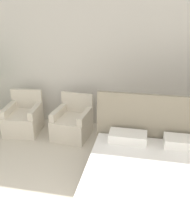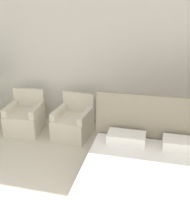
# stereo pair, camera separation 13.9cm
# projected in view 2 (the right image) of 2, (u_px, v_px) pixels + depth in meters

# --- Properties ---
(wall_back) EXTENTS (10.00, 0.06, 2.90)m
(wall_back) POSITION_uv_depth(u_px,v_px,m) (85.00, 55.00, 4.89)
(wall_back) COLOR silver
(wall_back) RESTS_ON ground_plane
(bed) EXTENTS (1.82, 2.18, 1.17)m
(bed) POSITION_uv_depth(u_px,v_px,m) (150.00, 192.00, 3.06)
(bed) COLOR #4C4238
(bed) RESTS_ON ground_plane
(armchair_near_window_left) EXTENTS (0.70, 0.73, 0.79)m
(armchair_near_window_left) POSITION_uv_depth(u_px,v_px,m) (25.00, 119.00, 5.02)
(armchair_near_window_left) COLOR beige
(armchair_near_window_left) RESTS_ON ground_plane
(armchair_near_window_right) EXTENTS (0.71, 0.74, 0.79)m
(armchair_near_window_right) POSITION_uv_depth(u_px,v_px,m) (73.00, 124.00, 4.81)
(armchair_near_window_right) COLOR beige
(armchair_near_window_right) RESTS_ON ground_plane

